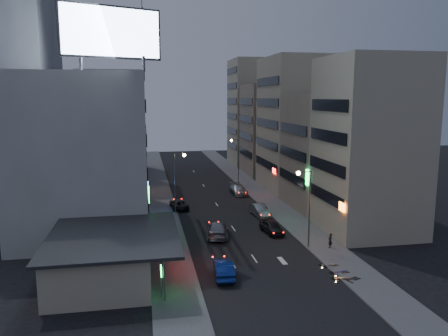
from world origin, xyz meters
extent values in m
plane|color=black|center=(0.00, 0.00, 0.00)|extent=(180.00, 180.00, 0.00)
cube|color=#4C4C4F|center=(-8.00, 30.00, 0.06)|extent=(4.00, 120.00, 0.12)
cube|color=#4C4C4F|center=(8.00, 30.00, 0.06)|extent=(4.00, 120.00, 0.12)
cube|color=tan|center=(-14.00, 2.00, 1.80)|extent=(8.00, 12.00, 3.60)
cube|color=black|center=(-13.00, 2.00, 3.75)|extent=(11.00, 13.00, 0.25)
cube|color=black|center=(-8.90, 2.00, 3.10)|extent=(0.12, 4.00, 0.90)
cube|color=#FF1E14|center=(-8.82, 2.00, 3.10)|extent=(0.04, 3.70, 0.70)
cube|color=#ACACA7|center=(-17.00, 20.00, 9.00)|extent=(14.00, 24.00, 18.00)
cube|color=gray|center=(-26.00, 23.00, 17.00)|extent=(10.00, 14.00, 34.00)
cube|color=tan|center=(15.00, 10.50, 10.00)|extent=(10.00, 11.00, 20.00)
cube|color=gray|center=(15.50, 22.00, 8.00)|extent=(11.00, 12.00, 16.00)
cube|color=tan|center=(15.00, 35.00, 11.00)|extent=(10.00, 14.00, 22.00)
cube|color=#ACACA7|center=(-15.50, 45.00, 10.00)|extent=(11.00, 10.00, 20.00)
cube|color=gray|center=(-16.00, 58.00, 7.50)|extent=(12.00, 10.00, 15.00)
cube|color=gray|center=(15.50, 50.00, 9.00)|extent=(11.00, 12.00, 18.00)
cube|color=tan|center=(16.00, 64.00, 12.00)|extent=(12.00, 12.00, 24.00)
cylinder|color=#595B60|center=(-16.00, 10.00, 18.75)|extent=(0.30, 0.30, 1.50)
cylinder|color=#595B60|center=(-10.00, 10.00, 18.75)|extent=(0.30, 0.30, 1.50)
cube|color=black|center=(-13.00, 10.00, 21.70)|extent=(9.52, 3.75, 5.00)
cube|color=#B4D0F1|center=(-12.92, 9.79, 21.70)|extent=(9.04, 3.34, 4.60)
cylinder|color=#595B60|center=(6.30, 6.00, 4.12)|extent=(0.16, 0.16, 8.00)
cylinder|color=#595B60|center=(5.60, 6.00, 8.02)|extent=(1.40, 0.10, 0.10)
sphere|color=#FFD88C|center=(5.00, 6.00, 7.92)|extent=(0.44, 0.44, 0.44)
cylinder|color=#595B60|center=(-6.30, 22.00, 4.12)|extent=(0.16, 0.16, 8.00)
cylinder|color=#595B60|center=(-5.60, 22.00, 8.02)|extent=(1.40, 0.10, 0.10)
sphere|color=#FFD88C|center=(-5.00, 22.00, 7.92)|extent=(0.44, 0.44, 0.44)
cylinder|color=#595B60|center=(6.30, 40.00, 4.12)|extent=(0.16, 0.16, 8.00)
cylinder|color=#595B60|center=(5.60, 40.00, 8.02)|extent=(1.40, 0.10, 0.10)
sphere|color=#FFD88C|center=(5.00, 40.00, 7.92)|extent=(0.44, 0.44, 0.44)
imported|color=#252529|center=(3.98, 11.46, 0.74)|extent=(2.26, 4.52, 1.48)
imported|color=#9C9EA4|center=(4.54, 18.90, 0.77)|extent=(2.10, 4.79, 1.53)
imported|color=#222327|center=(-5.60, 24.56, 0.67)|extent=(2.59, 4.96, 1.33)
imported|color=#929599|center=(4.57, 32.02, 0.76)|extent=(2.32, 5.34, 1.53)
imported|color=navy|center=(-3.70, 0.33, 0.75)|extent=(1.97, 4.70, 1.51)
imported|color=gray|center=(-2.33, 11.39, 0.81)|extent=(3.36, 5.95, 1.63)
imported|color=black|center=(8.38, 5.31, 0.89)|extent=(0.67, 0.62, 1.53)
camera|label=1|loc=(-10.24, -35.10, 15.49)|focal=35.00mm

